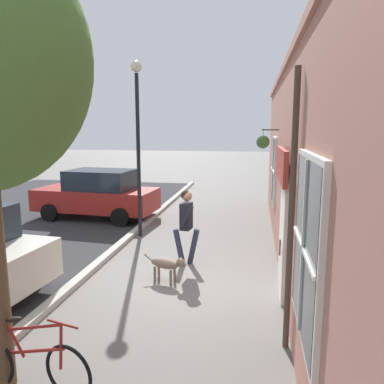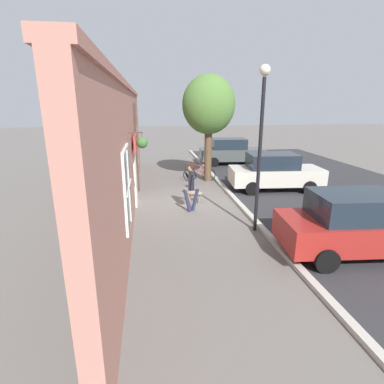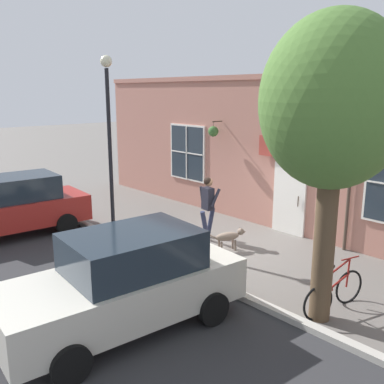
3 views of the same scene
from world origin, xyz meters
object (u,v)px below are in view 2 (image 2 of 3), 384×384
(parked_car_nearest_curb, at_px, (359,224))
(parked_car_far_end, at_px, (231,151))
(street_tree_by_curb, at_px, (209,106))
(street_lamp, at_px, (261,128))
(pedestrian_walking, at_px, (191,184))
(dog_on_leash, at_px, (193,193))
(parked_car_mid_block, at_px, (275,172))
(leaning_bicycle, at_px, (199,174))

(parked_car_nearest_curb, bearing_deg, parked_car_far_end, 89.85)
(street_tree_by_curb, xyz_separation_m, street_lamp, (0.27, -6.69, -0.57))
(street_lamp, bearing_deg, parked_car_nearest_curb, -41.73)
(pedestrian_walking, bearing_deg, parked_car_far_end, 65.68)
(dog_on_leash, bearing_deg, parked_car_mid_block, 18.27)
(dog_on_leash, distance_m, leaning_bicycle, 3.65)
(pedestrian_walking, relative_size, dog_on_leash, 1.74)
(parked_car_mid_block, relative_size, street_lamp, 0.87)
(street_tree_by_curb, height_order, parked_car_nearest_curb, street_tree_by_curb)
(dog_on_leash, distance_m, street_tree_by_curb, 5.12)
(dog_on_leash, bearing_deg, parked_car_nearest_curb, -53.65)
(leaning_bicycle, height_order, parked_car_mid_block, parked_car_mid_block)
(parked_car_nearest_curb, xyz_separation_m, parked_car_far_end, (0.04, 12.99, 0.00))
(parked_car_mid_block, bearing_deg, parked_car_far_end, 93.03)
(street_tree_by_curb, height_order, parked_car_far_end, street_tree_by_curb)
(pedestrian_walking, distance_m, parked_car_far_end, 9.79)
(street_tree_by_curb, relative_size, parked_car_far_end, 1.23)
(parked_car_nearest_curb, bearing_deg, street_tree_by_curb, 105.86)
(parked_car_far_end, bearing_deg, dog_on_leash, -115.83)
(parked_car_mid_block, relative_size, parked_car_far_end, 1.00)
(street_tree_by_curb, xyz_separation_m, leaning_bicycle, (-0.44, 0.03, -3.49))
(leaning_bicycle, distance_m, parked_car_far_end, 5.24)
(pedestrian_walking, height_order, parked_car_mid_block, pedestrian_walking)
(dog_on_leash, bearing_deg, street_lamp, -63.46)
(street_tree_by_curb, xyz_separation_m, parked_car_mid_block, (2.83, -2.14, -2.99))
(parked_car_mid_block, bearing_deg, pedestrian_walking, -151.01)
(parked_car_nearest_curb, bearing_deg, street_lamp, 138.27)
(street_tree_by_curb, height_order, leaning_bicycle, street_tree_by_curb)
(street_tree_by_curb, relative_size, street_lamp, 1.07)
(leaning_bicycle, relative_size, parked_car_far_end, 0.39)
(dog_on_leash, distance_m, parked_car_mid_block, 4.40)
(dog_on_leash, xyz_separation_m, street_lamp, (1.59, -3.18, 2.91))
(leaning_bicycle, relative_size, parked_car_mid_block, 0.39)
(street_tree_by_curb, bearing_deg, street_lamp, -87.70)
(leaning_bicycle, bearing_deg, pedestrian_walking, -103.45)
(dog_on_leash, height_order, parked_car_mid_block, parked_car_mid_block)
(dog_on_leash, height_order, parked_car_far_end, parked_car_far_end)
(leaning_bicycle, relative_size, street_lamp, 0.34)
(leaning_bicycle, bearing_deg, parked_car_mid_block, -33.61)
(parked_car_nearest_curb, bearing_deg, pedestrian_walking, 134.46)
(parked_car_nearest_curb, bearing_deg, leaning_bicycle, 108.46)
(parked_car_mid_block, bearing_deg, street_tree_by_curb, 142.90)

